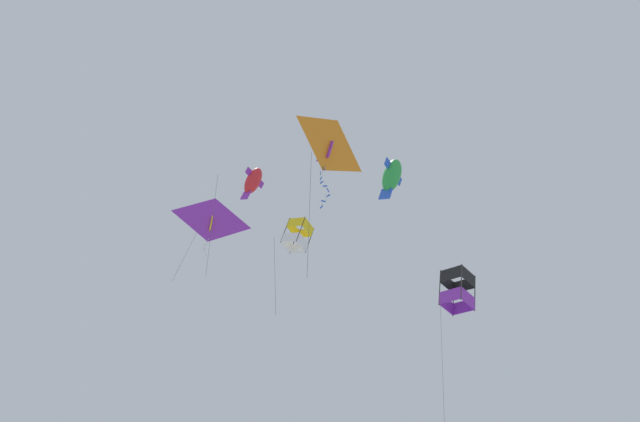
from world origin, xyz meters
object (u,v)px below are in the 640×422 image
Objects in this scene: kite_delta_low_drifter at (329,146)px; kite_box_near_right at (297,235)px; kite_box_mid_left at (457,290)px; kite_fish_far_centre at (392,176)px; kite_fish_near_left at (253,181)px; kite_delta_upper_right at (211,221)px.

kite_box_near_right reaches higher than kite_delta_low_drifter.
kite_box_mid_left is 8.84m from kite_fish_far_centre.
kite_box_mid_left is at bearing -33.57° from kite_box_near_right.
kite_delta_low_drifter is 1.18× the size of kite_fish_near_left.
kite_fish_far_centre is 0.49× the size of kite_box_near_right.
kite_box_near_right is at bearing -66.25° from kite_fish_near_left.
kite_fish_far_centre is at bearing -4.04° from kite_delta_low_drifter.
kite_delta_upper_right is at bearing 74.50° from kite_box_near_right.
kite_delta_upper_right reaches higher than kite_box_near_right.
kite_delta_upper_right reaches higher than kite_fish_near_left.
kite_box_near_right is at bearing 86.25° from kite_fish_far_centre.
kite_delta_low_drifter is at bearing -115.05° from kite_fish_near_left.
kite_fish_near_left reaches higher than kite_box_mid_left.
kite_fish_far_centre is at bearing -57.72° from kite_delta_upper_right.
kite_box_near_right is at bearing 160.37° from kite_box_mid_left.
kite_box_mid_left is at bearing 2.19° from kite_fish_far_centre.
kite_fish_far_centre is 13.54m from kite_delta_upper_right.
kite_fish_near_left is at bearing -76.22° from kite_delta_upper_right.
kite_delta_upper_right is at bearing 74.72° from kite_delta_low_drifter.
kite_delta_low_drifter is 14.14m from kite_delta_upper_right.
kite_delta_low_drifter is 6.02m from kite_box_near_right.
kite_delta_low_drifter is at bearing -76.22° from kite_delta_upper_right.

